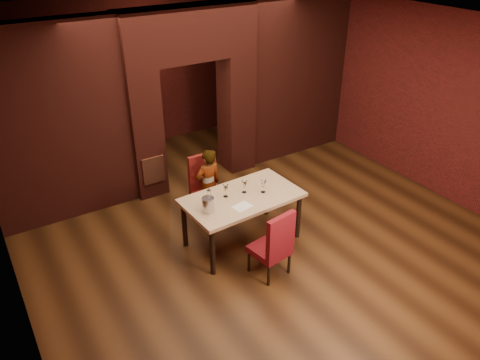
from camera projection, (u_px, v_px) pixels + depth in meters
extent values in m
plane|color=#432410|center=(251.00, 227.00, 7.69)|extent=(8.00, 8.00, 0.00)
cube|color=silver|center=(254.00, 26.00, 6.13)|extent=(7.00, 8.00, 0.04)
cube|color=maroon|center=(148.00, 72.00, 9.87)|extent=(7.00, 0.04, 3.20)
cube|color=maroon|center=(412.00, 96.00, 8.53)|extent=(0.04, 8.00, 3.20)
cube|color=maroon|center=(144.00, 133.00, 8.17)|extent=(0.55, 0.55, 2.30)
cube|color=maroon|center=(236.00, 112.00, 9.05)|extent=(0.55, 0.55, 2.30)
cube|color=maroon|center=(188.00, 33.00, 7.83)|extent=(2.45, 0.55, 0.90)
cube|color=maroon|center=(56.00, 126.00, 7.29)|extent=(2.28, 0.35, 3.20)
cube|color=maroon|center=(295.00, 78.00, 9.48)|extent=(2.28, 0.35, 3.20)
cube|color=#9D482D|center=(154.00, 170.00, 8.24)|extent=(0.40, 0.03, 0.50)
cube|color=black|center=(134.00, 101.00, 9.90)|extent=(0.90, 0.08, 2.10)
cube|color=black|center=(135.00, 102.00, 9.88)|extent=(1.02, 0.04, 2.22)
cube|color=tan|center=(242.00, 219.00, 7.16)|extent=(1.79, 1.06, 0.82)
cube|color=maroon|center=(208.00, 188.00, 7.73)|extent=(0.49, 0.49, 1.07)
cube|color=maroon|center=(270.00, 242.00, 6.45)|extent=(0.55, 0.55, 1.05)
imported|color=silver|center=(208.00, 185.00, 7.63)|extent=(0.48, 0.33, 1.26)
cube|color=silver|center=(242.00, 207.00, 6.70)|extent=(0.30, 0.24, 0.00)
cylinder|color=#B2B3B9|center=(208.00, 205.00, 6.55)|extent=(0.18, 0.18, 0.22)
cylinder|color=white|center=(209.00, 197.00, 6.67)|extent=(0.06, 0.06, 0.27)
imported|color=#2D6728|center=(241.00, 197.00, 8.15)|extent=(0.42, 0.39, 0.37)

